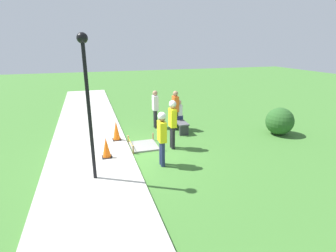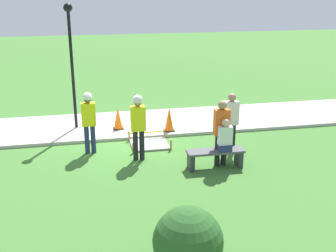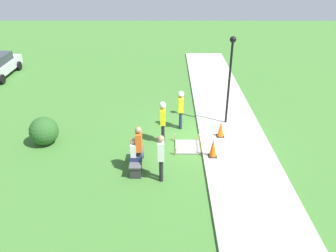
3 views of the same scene
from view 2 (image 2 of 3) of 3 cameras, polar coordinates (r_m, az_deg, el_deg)
ground_plane at (r=13.40m, az=-6.22°, el=-1.98°), size 60.00×60.00×0.00m
sidewalk at (r=14.75m, az=-6.79°, el=0.15°), size 28.00×2.91×0.10m
wet_concrete_patch at (r=12.94m, az=-2.53°, el=-2.48°), size 1.18×1.08×0.32m
traffic_cone_near_patch at (r=13.80m, az=0.16°, el=0.92°), size 0.34×0.34×0.80m
traffic_cone_far_patch at (r=14.09m, az=-6.79°, el=1.01°), size 0.34×0.34×0.72m
park_bench at (r=11.35m, az=6.42°, el=-4.01°), size 1.54×0.44×0.50m
person_seated_on_bench at (r=11.19m, az=7.68°, el=-1.61°), size 0.36×0.44×0.89m
worker_supervisor at (r=11.54m, az=-4.07°, el=0.65°), size 0.40×0.27×1.88m
worker_assistant at (r=12.22m, az=-10.70°, el=1.19°), size 0.40×0.26×1.83m
bystander_in_orange_shirt at (r=11.27m, az=7.24°, el=-0.41°), size 0.40×0.24×1.83m
bystander_in_gray_shirt at (r=12.18m, az=8.52°, el=0.89°), size 0.40×0.24×1.79m
lamppost_near at (r=13.99m, az=-13.03°, el=10.13°), size 0.28×0.28×4.05m
shrub_rounded_near at (r=7.33m, az=2.72°, el=-15.35°), size 1.20×1.20×1.20m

